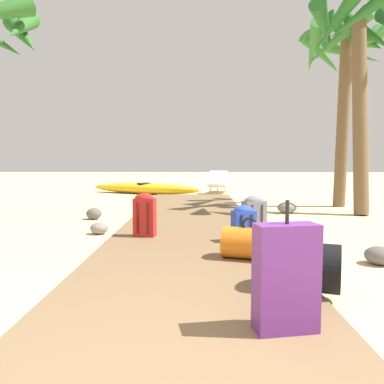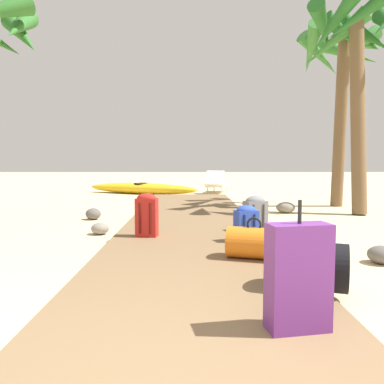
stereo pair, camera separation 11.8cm
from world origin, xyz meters
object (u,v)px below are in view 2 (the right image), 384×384
object	(u,v)px
backpack_grey	(255,212)
backpack_red	(147,214)
palm_tree_near_right	(359,46)
kayak	(141,188)
duffel_bag_orange	(254,243)
backpack_blue	(246,222)
lounge_chair	(217,183)
palm_tree_far_right	(339,66)
duffel_bag_black	(311,266)
suitcase_purple	(298,277)

from	to	relation	value
backpack_grey	backpack_red	bearing A→B (deg)	-165.13
palm_tree_near_right	kayak	bearing A→B (deg)	136.67
duffel_bag_orange	palm_tree_near_right	xyz separation A→B (m)	(2.79, 3.99, 3.20)
palm_tree_near_right	backpack_grey	bearing A→B (deg)	-136.50
backpack_blue	duffel_bag_orange	size ratio (longest dim) A/B	0.74
backpack_blue	lounge_chair	size ratio (longest dim) A/B	0.28
kayak	palm_tree_far_right	bearing A→B (deg)	-34.20
duffel_bag_black	suitcase_purple	bearing A→B (deg)	-113.23
kayak	duffel_bag_orange	bearing A→B (deg)	-75.45
duffel_bag_black	lounge_chair	xyz separation A→B (m)	(-0.03, 10.18, 0.05)
duffel_bag_orange	kayak	size ratio (longest dim) A/B	0.16
backpack_blue	palm_tree_near_right	size ratio (longest dim) A/B	0.11
lounge_chair	palm_tree_near_right	bearing A→B (deg)	-64.09
duffel_bag_orange	duffel_bag_black	size ratio (longest dim) A/B	0.96
backpack_red	lounge_chair	distance (m)	8.11
suitcase_purple	palm_tree_far_right	distance (m)	8.14
backpack_red	suitcase_purple	bearing A→B (deg)	-67.02
suitcase_purple	backpack_red	xyz separation A→B (m)	(-1.26, 2.96, -0.02)
duffel_bag_black	palm_tree_far_right	world-z (taller)	palm_tree_far_right
palm_tree_near_right	suitcase_purple	bearing A→B (deg)	-116.06
backpack_grey	palm_tree_far_right	bearing A→B (deg)	54.66
suitcase_purple	backpack_red	world-z (taller)	suitcase_purple
suitcase_purple	backpack_blue	bearing A→B (deg)	88.46
palm_tree_near_right	palm_tree_far_right	distance (m)	1.28
lounge_chair	kayak	bearing A→B (deg)	-170.94
duffel_bag_black	palm_tree_near_right	distance (m)	6.42
backpack_red	backpack_blue	bearing A→B (deg)	-13.76
suitcase_purple	kayak	distance (m)	10.76
duffel_bag_black	kayak	distance (m)	10.11
backpack_grey	duffel_bag_orange	world-z (taller)	backpack_grey
palm_tree_near_right	lounge_chair	world-z (taller)	palm_tree_near_right
suitcase_purple	backpack_blue	distance (m)	2.64
palm_tree_far_right	kayak	bearing A→B (deg)	145.80
backpack_grey	backpack_red	size ratio (longest dim) A/B	0.88
palm_tree_near_right	palm_tree_far_right	world-z (taller)	palm_tree_near_right
palm_tree_near_right	kayak	distance (m)	7.69
backpack_red	duffel_bag_orange	world-z (taller)	backpack_red
suitcase_purple	backpack_blue	world-z (taller)	suitcase_purple
backpack_grey	kayak	xyz separation A→B (m)	(-2.57, 7.14, -0.17)
duffel_bag_orange	lounge_chair	bearing A→B (deg)	88.31
kayak	palm_tree_near_right	bearing A→B (deg)	-43.33
suitcase_purple	palm_tree_far_right	size ratio (longest dim) A/B	0.19
suitcase_purple	duffel_bag_orange	bearing A→B (deg)	89.29
palm_tree_far_right	suitcase_purple	bearing A→B (deg)	-112.44
backpack_red	duffel_bag_orange	bearing A→B (deg)	-43.47
backpack_grey	palm_tree_near_right	world-z (taller)	palm_tree_near_right
duffel_bag_orange	palm_tree_far_right	distance (m)	6.76
palm_tree_far_right	kayak	xyz separation A→B (m)	(-5.15, 3.50, -3.17)
backpack_blue	kayak	size ratio (longest dim) A/B	0.12
suitcase_purple	backpack_red	distance (m)	3.22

